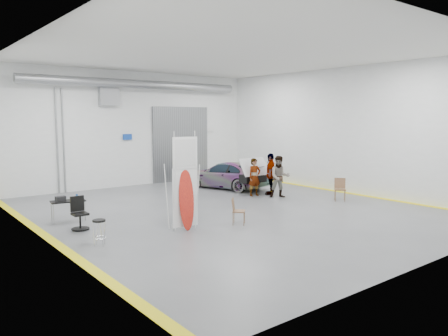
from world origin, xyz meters
TOP-DOWN VIEW (x-y plane):
  - ground at (0.00, 0.00)m, footprint 16.00×16.00m
  - room_shell at (0.24, 2.22)m, footprint 14.02×16.18m
  - sedan_car at (3.20, 4.29)m, footprint 3.14×4.95m
  - person_a at (2.83, 1.69)m, footprint 0.69×0.50m
  - person_b at (3.44, 0.67)m, footprint 1.17×1.12m
  - person_c at (3.65, 1.48)m, footprint 1.16×1.10m
  - surfboard_display at (-3.03, -1.56)m, footprint 0.90×0.29m
  - folding_chair_near at (-1.23, -2.02)m, footprint 0.59×0.67m
  - folding_chair_far at (4.90, -1.53)m, footprint 0.65×0.74m
  - shop_stool at (-5.94, -1.51)m, footprint 0.38×0.38m
  - work_table at (-5.68, 2.07)m, footprint 1.21×0.73m
  - office_chair at (-5.74, 0.62)m, footprint 0.57×0.57m
  - trunk_lid at (3.20, 2.24)m, footprint 1.56×0.94m

SIDE VIEW (x-z plane):
  - ground at x=0.00m, z-range 0.00..0.00m
  - folding_chair_near at x=-1.23m, z-range -0.17..0.73m
  - folding_chair_far at x=4.90m, z-range -0.18..0.80m
  - shop_stool at x=-5.94m, z-range 0.00..0.75m
  - office_chair at x=-5.74m, z-range -0.06..1.00m
  - sedan_car at x=3.20m, z-range 0.00..1.33m
  - work_table at x=-5.68m, z-range 0.25..1.18m
  - person_a at x=2.83m, z-range 0.00..1.75m
  - person_b at x=3.44m, z-range 0.00..1.89m
  - person_c at x=3.65m, z-range 0.00..1.96m
  - surfboard_display at x=-3.03m, z-range -0.30..2.89m
  - trunk_lid at x=3.20m, z-range 1.33..1.37m
  - room_shell at x=0.24m, z-range 1.07..7.08m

